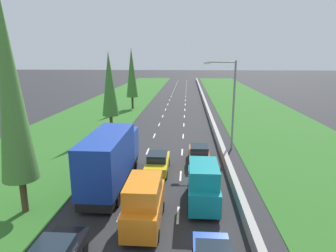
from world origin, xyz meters
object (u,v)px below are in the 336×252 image
(poplar_tree_third, at_px, (132,73))
(orange_sedan_right_lane, at_px, (199,154))
(yellow_sedan_centre_lane, at_px, (158,162))
(poplar_tree_second, at_px, (109,84))
(street_light_mast, at_px, (230,99))
(poplar_tree_nearest, at_px, (11,92))
(blue_box_truck_left_lane, at_px, (111,158))
(teal_van_right_lane, at_px, (203,184))
(orange_van_centre_lane, at_px, (144,203))

(poplar_tree_third, bearing_deg, orange_sedan_right_lane, -67.80)
(yellow_sedan_centre_lane, distance_m, poplar_tree_second, 15.33)
(poplar_tree_second, distance_m, street_light_mast, 15.05)
(poplar_tree_nearest, xyz_separation_m, poplar_tree_second, (0.36, 19.49, -1.36))
(blue_box_truck_left_lane, xyz_separation_m, orange_sedan_right_lane, (6.59, 5.26, -1.37))
(poplar_tree_nearest, distance_m, street_light_mast, 19.82)
(blue_box_truck_left_lane, distance_m, poplar_tree_third, 33.27)
(teal_van_right_lane, height_order, blue_box_truck_left_lane, blue_box_truck_left_lane)
(orange_van_centre_lane, height_order, orange_sedan_right_lane, orange_van_centre_lane)
(orange_van_centre_lane, xyz_separation_m, street_light_mast, (6.62, 14.63, 3.83))
(blue_box_truck_left_lane, height_order, street_light_mast, street_light_mast)
(poplar_tree_nearest, height_order, poplar_tree_second, poplar_tree_nearest)
(orange_sedan_right_lane, distance_m, poplar_tree_second, 15.66)
(blue_box_truck_left_lane, height_order, poplar_tree_nearest, poplar_tree_nearest)
(yellow_sedan_centre_lane, height_order, poplar_tree_nearest, poplar_tree_nearest)
(orange_van_centre_lane, relative_size, teal_van_right_lane, 1.00)
(poplar_tree_nearest, bearing_deg, orange_van_centre_lane, -7.43)
(orange_van_centre_lane, xyz_separation_m, yellow_sedan_centre_lane, (-0.07, 7.98, -0.59))
(orange_van_centre_lane, xyz_separation_m, orange_sedan_right_lane, (3.43, 10.28, -0.59))
(orange_van_centre_lane, xyz_separation_m, teal_van_right_lane, (3.42, 2.68, 0.00))
(yellow_sedan_centre_lane, bearing_deg, blue_box_truck_left_lane, -136.19)
(orange_van_centre_lane, height_order, poplar_tree_third, poplar_tree_third)
(orange_van_centre_lane, relative_size, blue_box_truck_left_lane, 0.52)
(teal_van_right_lane, height_order, street_light_mast, street_light_mast)
(teal_van_right_lane, distance_m, street_light_mast, 12.95)
(street_light_mast, bearing_deg, poplar_tree_third, 121.93)
(poplar_tree_nearest, relative_size, poplar_tree_second, 1.27)
(poplar_tree_second, bearing_deg, orange_van_centre_lane, -70.56)
(blue_box_truck_left_lane, xyz_separation_m, poplar_tree_nearest, (-4.43, -4.03, 5.24))
(poplar_tree_second, distance_m, poplar_tree_third, 17.23)
(poplar_tree_nearest, bearing_deg, orange_sedan_right_lane, 40.12)
(orange_sedan_right_lane, height_order, poplar_tree_nearest, poplar_tree_nearest)
(poplar_tree_second, height_order, street_light_mast, poplar_tree_second)
(orange_van_centre_lane, distance_m, orange_sedan_right_lane, 10.86)
(orange_van_centre_lane, distance_m, blue_box_truck_left_lane, 5.98)
(teal_van_right_lane, height_order, poplar_tree_nearest, poplar_tree_nearest)
(orange_van_centre_lane, distance_m, teal_van_right_lane, 4.34)
(orange_sedan_right_lane, height_order, poplar_tree_third, poplar_tree_third)
(poplar_tree_nearest, distance_m, poplar_tree_second, 19.54)
(street_light_mast, bearing_deg, orange_van_centre_lane, -114.35)
(teal_van_right_lane, xyz_separation_m, poplar_tree_third, (-11.17, 35.01, 5.14))
(yellow_sedan_centre_lane, distance_m, blue_box_truck_left_lane, 4.49)
(yellow_sedan_centre_lane, height_order, orange_sedan_right_lane, same)
(teal_van_right_lane, relative_size, street_light_mast, 0.54)
(blue_box_truck_left_lane, relative_size, poplar_tree_second, 0.94)
(poplar_tree_nearest, bearing_deg, poplar_tree_third, 90.25)
(teal_van_right_lane, relative_size, poplar_tree_second, 0.49)
(orange_van_centre_lane, distance_m, poplar_tree_nearest, 9.74)
(orange_van_centre_lane, relative_size, poplar_tree_second, 0.49)
(poplar_tree_nearest, relative_size, street_light_mast, 1.42)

